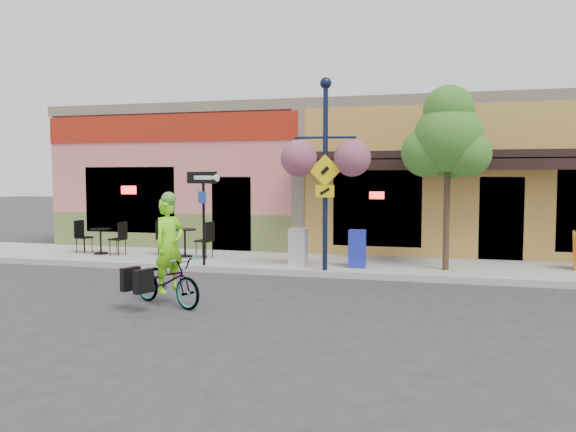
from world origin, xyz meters
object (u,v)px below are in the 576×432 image
Objects in this scene: building at (353,178)px; lamp_post at (325,175)px; cyclist_rider at (169,259)px; street_tree at (447,177)px; one_way_sign at (204,219)px; bicycle at (167,281)px; newspaper_box_blue at (357,249)px; newspaper_box_grey at (298,246)px.

building is 4.14× the size of lamp_post.
street_tree reaches higher than cyclist_rider.
building is at bearing 81.50° from one_way_sign.
lamp_post reaches higher than street_tree.
bicycle is 1.89× the size of newspaper_box_blue.
newspaper_box_blue is at bearing -10.55° from bicycle.
street_tree is at bearing -63.93° from building.
building is at bearing 13.92° from cyclist_rider.
cyclist_rider is (0.05, 0.00, 0.39)m from bicycle.
building reaches higher than newspaper_box_grey.
one_way_sign is at bearing 172.76° from lamp_post.
street_tree is (2.98, -6.10, 0.04)m from building.
building is 20.41× the size of newspaper_box_blue.
newspaper_box_blue and newspaper_box_grey have the same top height.
building is 6.79m from street_tree.
bicycle is at bearing -127.85° from newspaper_box_blue.
cyclist_rider is 1.88× the size of newspaper_box_grey.
newspaper_box_grey is at bearing 6.23° from cyclist_rider.
lamp_post is 1.94× the size of one_way_sign.
bicycle is 0.38× the size of lamp_post.
street_tree is at bearing 2.12° from newspaper_box_grey.
bicycle is at bearing 114.13° from cyclist_rider.
building is at bearing 116.07° from street_tree.
cyclist_rider reaches higher than newspaper_box_grey.
one_way_sign is at bearing -172.49° from street_tree.
bicycle is 4.45m from newspaper_box_grey.
newspaper_box_blue is at bearing 22.57° from one_way_sign.
newspaper_box_blue is at bearing 35.45° from lamp_post.
one_way_sign is 2.40m from newspaper_box_grey.
cyclist_rider is at bearing -128.61° from lamp_post.
cyclist_rider is 0.74× the size of one_way_sign.
newspaper_box_blue is 1.00× the size of newspaper_box_grey.
building reaches higher than newspaper_box_blue.
street_tree is (5.69, 0.75, 1.01)m from one_way_sign.
newspaper_box_blue is 2.65m from street_tree.
lamp_post reaches higher than cyclist_rider.
cyclist_rider is (-1.87, -10.39, -1.41)m from building.
street_tree is at bearing 8.28° from lamp_post.
newspaper_box_grey is (1.41, 4.22, 0.15)m from bicycle.
lamp_post is (0.28, -6.85, 0.10)m from building.
one_way_sign is 5.83m from street_tree.
bicycle is 6.77m from street_tree.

